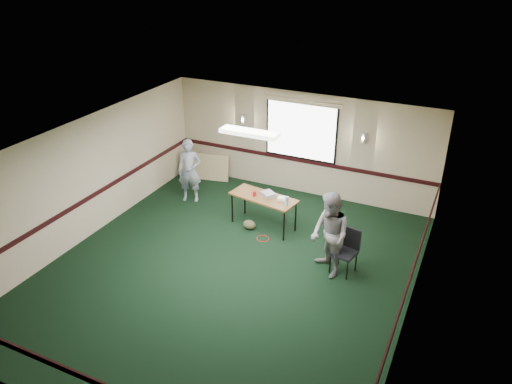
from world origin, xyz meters
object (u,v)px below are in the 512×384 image
at_px(person_right, 330,235).
at_px(projector, 268,194).
at_px(conference_chair, 347,247).
at_px(folding_table, 263,199).
at_px(person_left, 189,171).

bearing_deg(person_right, projector, -168.22).
distance_m(projector, person_right, 2.18).
relative_size(projector, person_right, 0.17).
bearing_deg(projector, conference_chair, 10.84).
distance_m(folding_table, person_right, 2.22).
height_order(folding_table, projector, projector).
bearing_deg(conference_chair, person_right, -127.90).
bearing_deg(projector, folding_table, -111.31).
bearing_deg(person_right, person_left, -156.05).
height_order(projector, person_right, person_right).
bearing_deg(folding_table, person_left, 178.98).
height_order(folding_table, person_right, person_right).
xyz_separation_m(folding_table, conference_chair, (2.21, -0.86, -0.18)).
relative_size(conference_chair, person_left, 0.56).
bearing_deg(conference_chair, person_left, 175.60).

